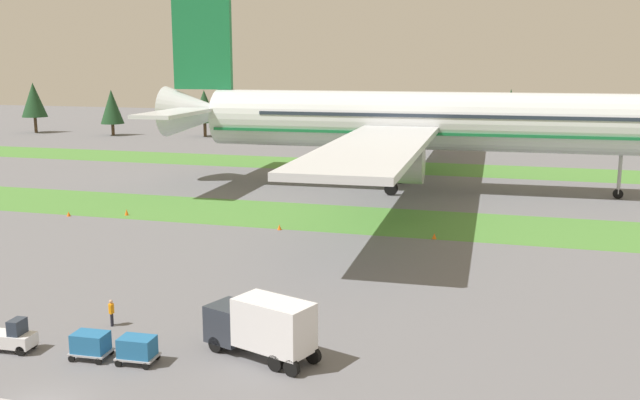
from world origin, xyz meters
name	(u,v)px	position (x,y,z in m)	size (l,w,h in m)	color
grass_strip_near	(305,216)	(0.00, 45.47, 0.00)	(320.00, 13.18, 0.01)	#4C8438
grass_strip_far	(374,166)	(0.00, 83.82, 0.00)	(320.00, 13.18, 0.01)	#4C8438
airliner	(416,120)	(9.27, 64.58, 9.13)	(70.26, 86.37, 25.46)	silver
baggage_tug	(13,338)	(-5.93, 5.79, 0.81)	(2.66, 1.42, 1.97)	silver
cargo_dolly_lead	(91,343)	(-0.91, 6.03, 0.92)	(2.27, 1.61, 1.55)	#A3A3A8
cargo_dolly_second	(137,348)	(1.98, 6.17, 0.92)	(2.27, 1.61, 1.55)	#A3A3A8
catering_truck	(261,325)	(8.43, 8.87, 1.95)	(7.32, 4.51, 3.58)	#2D333D
ground_crew_marshaller	(111,312)	(-2.58, 10.91, 0.95)	(0.36, 0.51, 1.74)	black
taxiway_marker_0	(434,236)	(14.80, 39.16, 0.28)	(0.44, 0.44, 0.55)	orange
taxiway_marker_1	(127,212)	(-19.09, 40.59, 0.34)	(0.44, 0.44, 0.67)	orange
taxiway_marker_2	(279,227)	(-0.65, 38.64, 0.28)	(0.44, 0.44, 0.56)	orange
taxiway_marker_3	(69,214)	(-24.95, 38.44, 0.26)	(0.44, 0.44, 0.52)	orange
distant_tree_line	(373,109)	(-6.80, 115.77, 6.91)	(178.73, 10.98, 11.78)	#4C3823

